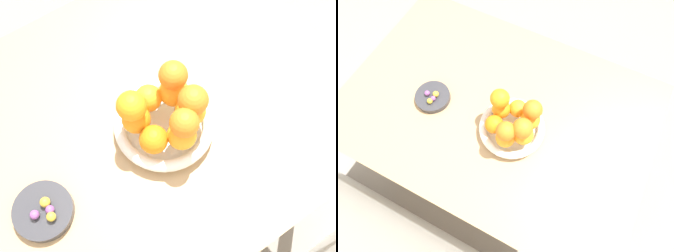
% 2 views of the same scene
% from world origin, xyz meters
% --- Properties ---
extents(ground_plane, '(6.00, 6.00, 0.00)m').
position_xyz_m(ground_plane, '(0.00, 0.00, 0.00)').
color(ground_plane, gray).
extents(dining_table, '(1.10, 0.76, 0.74)m').
position_xyz_m(dining_table, '(0.00, 0.00, 0.65)').
color(dining_table, tan).
rests_on(dining_table, ground_plane).
extents(fruit_bowl, '(0.22, 0.22, 0.04)m').
position_xyz_m(fruit_bowl, '(-0.09, 0.05, 0.76)').
color(fruit_bowl, white).
rests_on(fruit_bowl, dining_table).
extents(candy_dish, '(0.12, 0.12, 0.02)m').
position_xyz_m(candy_dish, '(0.22, 0.07, 0.75)').
color(candy_dish, '#333338').
rests_on(candy_dish, dining_table).
extents(orange_0, '(0.06, 0.06, 0.06)m').
position_xyz_m(orange_0, '(-0.04, 0.03, 0.81)').
color(orange_0, orange).
rests_on(orange_0, fruit_bowl).
extents(orange_1, '(0.06, 0.06, 0.06)m').
position_xyz_m(orange_1, '(-0.04, 0.09, 0.81)').
color(orange_1, orange).
rests_on(orange_1, fruit_bowl).
extents(orange_2, '(0.06, 0.06, 0.06)m').
position_xyz_m(orange_2, '(-0.10, 0.11, 0.81)').
color(orange_2, orange).
rests_on(orange_2, fruit_bowl).
extents(orange_3, '(0.07, 0.07, 0.07)m').
position_xyz_m(orange_3, '(-0.14, 0.08, 0.81)').
color(orange_3, orange).
rests_on(orange_3, fruit_bowl).
extents(orange_4, '(0.06, 0.06, 0.06)m').
position_xyz_m(orange_4, '(-0.14, 0.02, 0.81)').
color(orange_4, orange).
rests_on(orange_4, fruit_bowl).
extents(orange_5, '(0.06, 0.06, 0.06)m').
position_xyz_m(orange_5, '(-0.09, -0.00, 0.81)').
color(orange_5, orange).
rests_on(orange_5, fruit_bowl).
extents(orange_6, '(0.06, 0.06, 0.06)m').
position_xyz_m(orange_6, '(-0.10, 0.11, 0.87)').
color(orange_6, orange).
rests_on(orange_6, orange_2).
extents(orange_7, '(0.06, 0.06, 0.06)m').
position_xyz_m(orange_7, '(-0.14, 0.02, 0.88)').
color(orange_7, orange).
rests_on(orange_7, orange_4).
extents(orange_8, '(0.06, 0.06, 0.06)m').
position_xyz_m(orange_8, '(-0.03, 0.02, 0.87)').
color(orange_8, orange).
rests_on(orange_8, orange_0).
extents(orange_9, '(0.06, 0.06, 0.06)m').
position_xyz_m(orange_9, '(-0.14, 0.08, 0.88)').
color(orange_9, orange).
rests_on(orange_9, orange_3).
extents(candy_ball_0, '(0.02, 0.02, 0.02)m').
position_xyz_m(candy_ball_0, '(0.20, 0.08, 0.77)').
color(candy_ball_0, '#8C4C99').
rests_on(candy_ball_0, candy_dish).
extents(candy_ball_1, '(0.02, 0.02, 0.02)m').
position_xyz_m(candy_ball_1, '(0.20, 0.06, 0.77)').
color(candy_ball_1, gold).
rests_on(candy_ball_1, candy_dish).
extents(candy_ball_2, '(0.02, 0.02, 0.02)m').
position_xyz_m(candy_ball_2, '(0.21, 0.09, 0.77)').
color(candy_ball_2, gold).
rests_on(candy_ball_2, candy_dish).
extents(candy_ball_3, '(0.02, 0.02, 0.02)m').
position_xyz_m(candy_ball_3, '(0.23, 0.07, 0.77)').
color(candy_ball_3, '#8C4C99').
rests_on(candy_ball_3, candy_dish).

